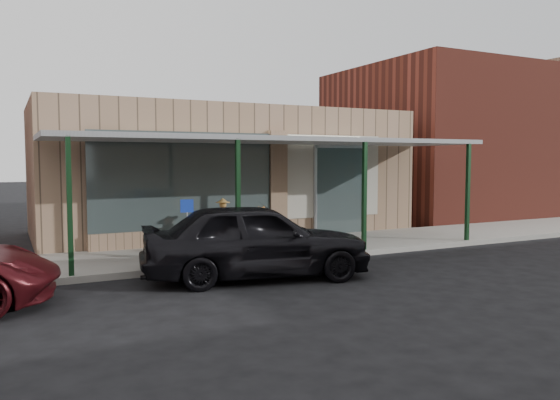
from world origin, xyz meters
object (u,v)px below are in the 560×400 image
barrel_scarecrow (223,231)px  parked_sedan (256,240)px  barrel_pumpkin (201,244)px  handicap_sign (187,222)px

barrel_scarecrow → parked_sedan: size_ratio=0.27×
barrel_pumpkin → parked_sedan: bearing=-83.4°
barrel_pumpkin → parked_sedan: (0.32, -2.71, 0.43)m
barrel_pumpkin → handicap_sign: bearing=-123.8°
barrel_scarecrow → barrel_pumpkin: 0.93m
barrel_scarecrow → handicap_sign: handicap_sign is taller
parked_sedan → handicap_sign: bearing=40.4°
handicap_sign → parked_sedan: parked_sedan is taller
parked_sedan → barrel_pumpkin: bearing=17.9°
handicap_sign → parked_sedan: bearing=-52.3°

